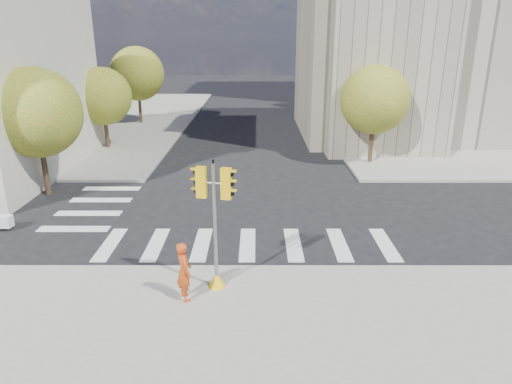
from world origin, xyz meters
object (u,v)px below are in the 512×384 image
at_px(lamp_far, 335,70).
at_px(photographer, 184,271).
at_px(lamp_near, 368,84).
at_px(traffic_signal, 215,236).

height_order(lamp_far, photographer, lamp_far).
xyz_separation_m(lamp_near, photographer, (-9.92, -20.13, -3.50)).
xyz_separation_m(traffic_signal, photographer, (-0.90, -0.72, -0.82)).
bearing_deg(lamp_near, lamp_far, 90.00).
distance_m(lamp_far, traffic_signal, 34.71).
height_order(traffic_signal, photographer, traffic_signal).
distance_m(lamp_near, lamp_far, 14.00).
distance_m(lamp_near, photographer, 22.71).
xyz_separation_m(lamp_near, traffic_signal, (-9.02, -19.41, -2.67)).
height_order(lamp_far, traffic_signal, lamp_far).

